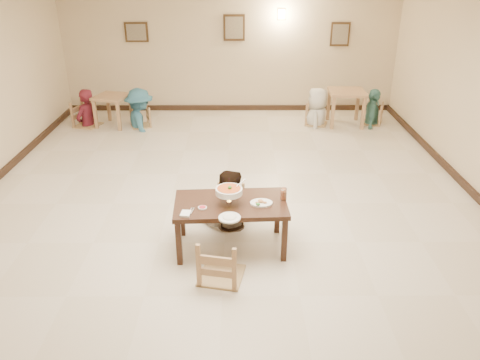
{
  "coord_description": "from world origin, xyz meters",
  "views": [
    {
      "loc": [
        0.19,
        -6.46,
        3.49
      ],
      "look_at": [
        0.21,
        -0.73,
        0.75
      ],
      "focal_mm": 35.0,
      "sensor_mm": 36.0,
      "label": 1
    }
  ],
  "objects_px": {
    "bg_chair_rr": "(373,104)",
    "bg_diner_d": "(375,89)",
    "bg_chair_lr": "(139,108)",
    "bg_diner_c": "(319,88)",
    "drink_glass": "(284,194)",
    "bg_table_left": "(112,101)",
    "chair_far": "(230,191)",
    "main_table": "(231,208)",
    "chair_near": "(221,239)",
    "main_diner": "(227,171)",
    "bg_diner_a": "(83,89)",
    "bg_diner_b": "(138,89)",
    "curry_warmer": "(229,191)",
    "bg_table_right": "(347,97)",
    "bg_chair_ll": "(85,103)",
    "bg_chair_rl": "(318,104)"
  },
  "relations": [
    {
      "from": "chair_far",
      "to": "bg_table_left",
      "type": "height_order",
      "value": "chair_far"
    },
    {
      "from": "drink_glass",
      "to": "bg_chair_lr",
      "type": "distance_m",
      "value": 5.61
    },
    {
      "from": "bg_table_left",
      "to": "main_diner",
      "type": "bearing_deg",
      "value": -58.53
    },
    {
      "from": "curry_warmer",
      "to": "bg_table_right",
      "type": "xyz_separation_m",
      "value": [
        2.57,
        5.09,
        -0.2
      ]
    },
    {
      "from": "bg_table_left",
      "to": "bg_chair_lr",
      "type": "relative_size",
      "value": 0.98
    },
    {
      "from": "curry_warmer",
      "to": "bg_chair_lr",
      "type": "distance_m",
      "value": 5.41
    },
    {
      "from": "main_table",
      "to": "chair_far",
      "type": "distance_m",
      "value": 0.75
    },
    {
      "from": "bg_diner_d",
      "to": "bg_chair_ll",
      "type": "bearing_deg",
      "value": 107.59
    },
    {
      "from": "curry_warmer",
      "to": "bg_diner_a",
      "type": "xyz_separation_m",
      "value": [
        -3.32,
        5.01,
        0.01
      ]
    },
    {
      "from": "bg_table_left",
      "to": "bg_table_right",
      "type": "relative_size",
      "value": 1.06
    },
    {
      "from": "bg_chair_rr",
      "to": "bg_diner_d",
      "type": "height_order",
      "value": "bg_diner_d"
    },
    {
      "from": "bg_chair_lr",
      "to": "bg_diner_d",
      "type": "relative_size",
      "value": 0.54
    },
    {
      "from": "bg_table_left",
      "to": "bg_chair_ll",
      "type": "height_order",
      "value": "bg_chair_ll"
    },
    {
      "from": "curry_warmer",
      "to": "bg_diner_b",
      "type": "xyz_separation_m",
      "value": [
        -2.1,
        4.97,
        0.03
      ]
    },
    {
      "from": "curry_warmer",
      "to": "bg_table_right",
      "type": "relative_size",
      "value": 0.46
    },
    {
      "from": "bg_chair_lr",
      "to": "bg_chair_rr",
      "type": "relative_size",
      "value": 0.95
    },
    {
      "from": "bg_table_right",
      "to": "bg_diner_a",
      "type": "distance_m",
      "value": 5.89
    },
    {
      "from": "drink_glass",
      "to": "bg_diner_c",
      "type": "distance_m",
      "value": 5.14
    },
    {
      "from": "bg_table_left",
      "to": "bg_chair_rl",
      "type": "bearing_deg",
      "value": 0.79
    },
    {
      "from": "main_table",
      "to": "drink_glass",
      "type": "xyz_separation_m",
      "value": [
        0.68,
        0.08,
        0.15
      ]
    },
    {
      "from": "chair_near",
      "to": "bg_diner_d",
      "type": "height_order",
      "value": "bg_diner_d"
    },
    {
      "from": "drink_glass",
      "to": "bg_diner_a",
      "type": "distance_m",
      "value": 6.33
    },
    {
      "from": "main_table",
      "to": "chair_near",
      "type": "relative_size",
      "value": 1.36
    },
    {
      "from": "bg_table_left",
      "to": "bg_diner_b",
      "type": "height_order",
      "value": "bg_diner_b"
    },
    {
      "from": "chair_far",
      "to": "bg_table_left",
      "type": "distance_m",
      "value": 5.05
    },
    {
      "from": "main_table",
      "to": "bg_table_right",
      "type": "distance_m",
      "value": 5.66
    },
    {
      "from": "bg_chair_ll",
      "to": "main_table",
      "type": "bearing_deg",
      "value": -129.52
    },
    {
      "from": "bg_diner_c",
      "to": "bg_diner_d",
      "type": "bearing_deg",
      "value": 104.71
    },
    {
      "from": "bg_chair_rr",
      "to": "bg_chair_lr",
      "type": "bearing_deg",
      "value": -66.52
    },
    {
      "from": "chair_far",
      "to": "bg_chair_rr",
      "type": "distance_m",
      "value": 5.43
    },
    {
      "from": "bg_chair_rr",
      "to": "bg_diner_d",
      "type": "distance_m",
      "value": 0.35
    },
    {
      "from": "main_diner",
      "to": "bg_chair_rr",
      "type": "distance_m",
      "value": 5.55
    },
    {
      "from": "drink_glass",
      "to": "bg_diner_d",
      "type": "xyz_separation_m",
      "value": [
        2.51,
        5.04,
        0.07
      ]
    },
    {
      "from": "chair_near",
      "to": "bg_diner_b",
      "type": "relative_size",
      "value": 0.62
    },
    {
      "from": "bg_chair_ll",
      "to": "bg_diner_b",
      "type": "bearing_deg",
      "value": -75.25
    },
    {
      "from": "chair_far",
      "to": "drink_glass",
      "type": "bearing_deg",
      "value": -37.94
    },
    {
      "from": "bg_chair_ll",
      "to": "bg_chair_rr",
      "type": "xyz_separation_m",
      "value": [
        6.53,
        0.15,
        -0.08
      ]
    },
    {
      "from": "drink_glass",
      "to": "bg_table_right",
      "type": "distance_m",
      "value": 5.32
    },
    {
      "from": "bg_table_left",
      "to": "bg_diner_a",
      "type": "bearing_deg",
      "value": -176.97
    },
    {
      "from": "bg_chair_lr",
      "to": "bg_diner_c",
      "type": "distance_m",
      "value": 4.05
    },
    {
      "from": "bg_diner_c",
      "to": "bg_chair_rr",
      "type": "bearing_deg",
      "value": 104.71
    },
    {
      "from": "bg_diner_a",
      "to": "main_table",
      "type": "bearing_deg",
      "value": 59.25
    },
    {
      "from": "bg_diner_a",
      "to": "bg_diner_b",
      "type": "height_order",
      "value": "bg_diner_b"
    },
    {
      "from": "main_diner",
      "to": "bg_chair_rr",
      "type": "relative_size",
      "value": 1.78
    },
    {
      "from": "chair_far",
      "to": "bg_table_left",
      "type": "relative_size",
      "value": 1.07
    },
    {
      "from": "chair_far",
      "to": "bg_chair_lr",
      "type": "relative_size",
      "value": 1.05
    },
    {
      "from": "drink_glass",
      "to": "bg_chair_rr",
      "type": "height_order",
      "value": "bg_chair_rr"
    },
    {
      "from": "bg_chair_lr",
      "to": "bg_diner_b",
      "type": "height_order",
      "value": "bg_diner_b"
    },
    {
      "from": "chair_far",
      "to": "bg_chair_lr",
      "type": "xyz_separation_m",
      "value": [
        -2.09,
        4.19,
        -0.02
      ]
    },
    {
      "from": "bg_chair_lr",
      "to": "bg_chair_rr",
      "type": "bearing_deg",
      "value": 71.26
    }
  ]
}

